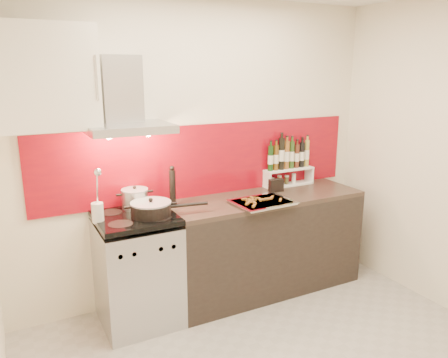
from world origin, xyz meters
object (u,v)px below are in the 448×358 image
saute_pan (152,209)px  baking_tray (262,202)px  pepper_mill (172,186)px  counter (265,243)px  stock_pot (135,198)px  range_stove (138,271)px

saute_pan → baking_tray: saute_pan is taller
baking_tray → pepper_mill: bearing=156.1°
pepper_mill → baking_tray: size_ratio=0.66×
counter → baking_tray: (-0.15, -0.18, 0.47)m
counter → stock_pot: bearing=171.6°
saute_pan → counter: bearing=3.7°
range_stove → stock_pot: bearing=72.6°
counter → saute_pan: saute_pan is taller
range_stove → stock_pot: 0.58m
stock_pot → saute_pan: size_ratio=0.36×
saute_pan → pepper_mill: 0.33m
stock_pot → saute_pan: (0.06, -0.24, -0.03)m
range_stove → stock_pot: (0.05, 0.17, 0.55)m
baking_tray → stock_pot: bearing=160.6°
stock_pot → pepper_mill: (0.31, -0.04, 0.07)m
range_stove → pepper_mill: bearing=19.8°
pepper_mill → counter: bearing=-8.5°
stock_pot → pepper_mill: 0.32m
baking_tray → counter: bearing=49.4°
counter → baking_tray: size_ratio=3.50×
range_stove → baking_tray: (1.05, -0.17, 0.47)m
counter → pepper_mill: 1.05m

